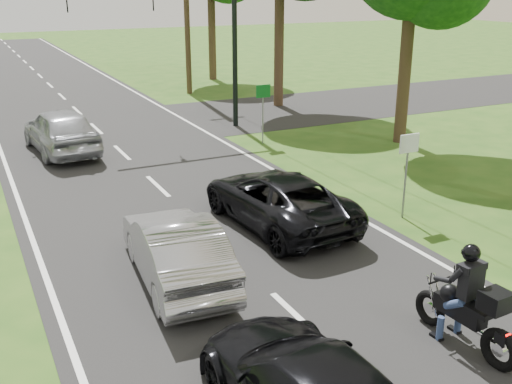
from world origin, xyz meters
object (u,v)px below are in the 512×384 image
motorcycle_rider (469,308)px  silver_suv (61,130)px  sign_white (408,156)px  silver_sedan (176,249)px  traffic_signal (189,22)px  dark_suv (278,199)px  sign_green (263,100)px

motorcycle_rider → silver_suv: size_ratio=0.45×
silver_suv → sign_white: (6.49, -9.97, 0.81)m
silver_sedan → traffic_signal: size_ratio=0.63×
dark_suv → silver_sedan: 3.55m
motorcycle_rider → dark_suv: 5.87m
sign_white → sign_green: size_ratio=1.00×
dark_suv → traffic_signal: 10.71m
motorcycle_rider → silver_suv: (-3.73, 14.82, 0.09)m
silver_sedan → motorcycle_rider: bearing=133.4°
motorcycle_rider → traffic_signal: size_ratio=0.32×
motorcycle_rider → dark_suv: (-0.22, 5.86, -0.05)m
motorcycle_rider → sign_white: 5.65m
silver_sedan → sign_white: bearing=-169.1°
silver_sedan → sign_green: sign_green is taller
traffic_signal → dark_suv: bearing=-99.2°
sign_green → traffic_signal: bearing=117.4°
traffic_signal → sign_green: (1.56, -3.02, -2.54)m
silver_suv → traffic_signal: (5.13, 1.04, 3.35)m
sign_white → sign_green: 8.00m
silver_sedan → sign_green: 10.75m
dark_suv → silver_sedan: size_ratio=1.15×
sign_green → silver_sedan: bearing=-126.1°
dark_suv → sign_white: size_ratio=2.16×
dark_suv → silver_suv: size_ratio=1.01×
motorcycle_rider → sign_green: (2.96, 12.84, 0.90)m
sign_green → sign_white: bearing=-91.4°
silver_sedan → sign_white: (6.11, 0.66, 0.93)m
motorcycle_rider → traffic_signal: traffic_signal is taller
dark_suv → silver_suv: (-3.51, 8.95, 0.13)m
silver_sedan → sign_green: size_ratio=1.89×
silver_suv → sign_white: sign_white is taller
silver_sedan → sign_white: size_ratio=1.89×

